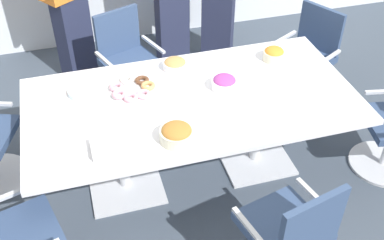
{
  "coord_description": "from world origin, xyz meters",
  "views": [
    {
      "loc": [
        -0.75,
        -2.62,
        2.79
      ],
      "look_at": [
        0.0,
        0.0,
        0.55
      ],
      "focal_mm": 43.96,
      "sensor_mm": 36.0,
      "label": 1
    }
  ],
  "objects_px": {
    "snack_bowl_candy_mix": "(224,83)",
    "snack_bowl_pretzels": "(177,133)",
    "napkin_pile": "(106,148)",
    "donut_platter": "(133,89)",
    "office_chair_0": "(306,62)",
    "snack_bowl_cookies": "(175,64)",
    "office_chair_1": "(129,66)",
    "office_chair_4": "(287,238)",
    "snack_bowl_chips_orange": "(274,54)",
    "conference_table": "(192,112)",
    "plate_stack": "(83,92)"
  },
  "relations": [
    {
      "from": "office_chair_1",
      "to": "office_chair_4",
      "type": "relative_size",
      "value": 1.0
    },
    {
      "from": "plate_stack",
      "to": "donut_platter",
      "type": "bearing_deg",
      "value": -11.53
    },
    {
      "from": "snack_bowl_chips_orange",
      "to": "donut_platter",
      "type": "height_order",
      "value": "snack_bowl_chips_orange"
    },
    {
      "from": "plate_stack",
      "to": "office_chair_1",
      "type": "bearing_deg",
      "value": 60.62
    },
    {
      "from": "office_chair_1",
      "to": "donut_platter",
      "type": "relative_size",
      "value": 2.69
    },
    {
      "from": "snack_bowl_cookies",
      "to": "plate_stack",
      "type": "bearing_deg",
      "value": -169.76
    },
    {
      "from": "snack_bowl_cookies",
      "to": "napkin_pile",
      "type": "distance_m",
      "value": 1.03
    },
    {
      "from": "snack_bowl_candy_mix",
      "to": "napkin_pile",
      "type": "bearing_deg",
      "value": -155.31
    },
    {
      "from": "snack_bowl_candy_mix",
      "to": "snack_bowl_pretzels",
      "type": "distance_m",
      "value": 0.67
    },
    {
      "from": "plate_stack",
      "to": "conference_table",
      "type": "bearing_deg",
      "value": -20.57
    },
    {
      "from": "snack_bowl_cookies",
      "to": "donut_platter",
      "type": "distance_m",
      "value": 0.43
    },
    {
      "from": "office_chair_1",
      "to": "snack_bowl_candy_mix",
      "type": "xyz_separation_m",
      "value": [
        0.56,
        -1.03,
        0.4
      ]
    },
    {
      "from": "snack_bowl_cookies",
      "to": "office_chair_4",
      "type": "bearing_deg",
      "value": -78.23
    },
    {
      "from": "office_chair_1",
      "to": "plate_stack",
      "type": "distance_m",
      "value": 0.99
    },
    {
      "from": "conference_table",
      "to": "snack_bowl_chips_orange",
      "type": "xyz_separation_m",
      "value": [
        0.78,
        0.32,
        0.18
      ]
    },
    {
      "from": "office_chair_0",
      "to": "donut_platter",
      "type": "bearing_deg",
      "value": 77.81
    },
    {
      "from": "snack_bowl_cookies",
      "to": "snack_bowl_pretzels",
      "type": "relative_size",
      "value": 0.86
    },
    {
      "from": "office_chair_4",
      "to": "napkin_pile",
      "type": "xyz_separation_m",
      "value": [
        -0.97,
        0.71,
        0.37
      ]
    },
    {
      "from": "office_chair_0",
      "to": "snack_bowl_cookies",
      "type": "xyz_separation_m",
      "value": [
        -1.33,
        -0.28,
        0.39
      ]
    },
    {
      "from": "office_chair_1",
      "to": "snack_bowl_cookies",
      "type": "relative_size",
      "value": 4.77
    },
    {
      "from": "office_chair_1",
      "to": "snack_bowl_chips_orange",
      "type": "bearing_deg",
      "value": 124.31
    },
    {
      "from": "office_chair_0",
      "to": "napkin_pile",
      "type": "bearing_deg",
      "value": 90.29
    },
    {
      "from": "conference_table",
      "to": "office_chair_1",
      "type": "distance_m",
      "value": 1.15
    },
    {
      "from": "donut_platter",
      "to": "office_chair_4",
      "type": "bearing_deg",
      "value": -61.97
    },
    {
      "from": "napkin_pile",
      "to": "donut_platter",
      "type": "bearing_deg",
      "value": 64.56
    },
    {
      "from": "snack_bowl_pretzels",
      "to": "donut_platter",
      "type": "distance_m",
      "value": 0.64
    },
    {
      "from": "snack_bowl_candy_mix",
      "to": "office_chair_1",
      "type": "bearing_deg",
      "value": 118.7
    },
    {
      "from": "conference_table",
      "to": "plate_stack",
      "type": "height_order",
      "value": "plate_stack"
    },
    {
      "from": "snack_bowl_pretzels",
      "to": "napkin_pile",
      "type": "height_order",
      "value": "snack_bowl_pretzels"
    },
    {
      "from": "snack_bowl_cookies",
      "to": "napkin_pile",
      "type": "height_order",
      "value": "snack_bowl_cookies"
    },
    {
      "from": "donut_platter",
      "to": "napkin_pile",
      "type": "relative_size",
      "value": 1.89
    },
    {
      "from": "office_chair_1",
      "to": "office_chair_4",
      "type": "xyz_separation_m",
      "value": [
        0.59,
        -2.17,
        0.0
      ]
    },
    {
      "from": "napkin_pile",
      "to": "office_chair_4",
      "type": "bearing_deg",
      "value": -36.15
    },
    {
      "from": "snack_bowl_pretzels",
      "to": "donut_platter",
      "type": "relative_size",
      "value": 0.66
    },
    {
      "from": "snack_bowl_cookies",
      "to": "donut_platter",
      "type": "height_order",
      "value": "snack_bowl_cookies"
    },
    {
      "from": "donut_platter",
      "to": "office_chair_1",
      "type": "bearing_deg",
      "value": 83.75
    },
    {
      "from": "conference_table",
      "to": "plate_stack",
      "type": "bearing_deg",
      "value": 159.43
    },
    {
      "from": "snack_bowl_candy_mix",
      "to": "snack_bowl_cookies",
      "type": "height_order",
      "value": "snack_bowl_candy_mix"
    },
    {
      "from": "conference_table",
      "to": "snack_bowl_candy_mix",
      "type": "bearing_deg",
      "value": 11.54
    },
    {
      "from": "office_chair_4",
      "to": "snack_bowl_pretzels",
      "type": "height_order",
      "value": "office_chair_4"
    },
    {
      "from": "snack_bowl_candy_mix",
      "to": "napkin_pile",
      "type": "distance_m",
      "value": 1.04
    },
    {
      "from": "office_chair_1",
      "to": "snack_bowl_cookies",
      "type": "distance_m",
      "value": 0.82
    },
    {
      "from": "office_chair_1",
      "to": "donut_platter",
      "type": "xyz_separation_m",
      "value": [
        -0.1,
        -0.88,
        0.36
      ]
    },
    {
      "from": "snack_bowl_pretzels",
      "to": "donut_platter",
      "type": "xyz_separation_m",
      "value": [
        -0.18,
        0.62,
        -0.04
      ]
    },
    {
      "from": "snack_bowl_cookies",
      "to": "plate_stack",
      "type": "relative_size",
      "value": 0.88
    },
    {
      "from": "office_chair_0",
      "to": "snack_bowl_chips_orange",
      "type": "relative_size",
      "value": 5.28
    },
    {
      "from": "snack_bowl_candy_mix",
      "to": "snack_bowl_chips_orange",
      "type": "bearing_deg",
      "value": 27.64
    },
    {
      "from": "snack_bowl_pretzels",
      "to": "plate_stack",
      "type": "relative_size",
      "value": 1.03
    },
    {
      "from": "office_chair_0",
      "to": "plate_stack",
      "type": "bearing_deg",
      "value": 73.26
    },
    {
      "from": "snack_bowl_chips_orange",
      "to": "snack_bowl_pretzels",
      "type": "distance_m",
      "value": 1.24
    }
  ]
}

